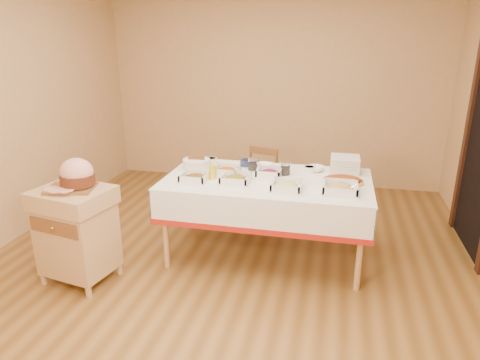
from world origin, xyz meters
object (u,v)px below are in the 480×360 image
at_px(preserve_jar_right, 285,169).
at_px(plate_stack, 345,164).
at_px(ham_on_board, 76,176).
at_px(preserve_jar_left, 253,165).
at_px(mustard_bottle, 213,171).
at_px(butcher_cart, 77,230).
at_px(dining_chair, 258,185).
at_px(bread_basket, 197,164).
at_px(dining_table, 267,195).
at_px(brass_platter, 343,180).

xyz_separation_m(preserve_jar_right, plate_stack, (0.53, 0.21, 0.02)).
distance_m(ham_on_board, preserve_jar_left, 1.57).
bearing_deg(mustard_bottle, plate_stack, 23.00).
bearing_deg(butcher_cart, ham_on_board, 38.16).
bearing_deg(preserve_jar_right, dining_chair, 121.18).
height_order(preserve_jar_left, plate_stack, plate_stack).
distance_m(dining_chair, preserve_jar_left, 0.65).
xyz_separation_m(mustard_bottle, plate_stack, (1.14, 0.48, -0.00)).
xyz_separation_m(butcher_cart, bread_basket, (0.74, 0.91, 0.35)).
bearing_deg(bread_basket, butcher_cart, -129.12).
bearing_deg(mustard_bottle, bread_basket, 132.29).
xyz_separation_m(dining_table, bread_basket, (-0.71, 0.14, 0.21)).
height_order(ham_on_board, plate_stack, ham_on_board).
xyz_separation_m(preserve_jar_right, mustard_bottle, (-0.61, -0.27, 0.02)).
bearing_deg(bread_basket, preserve_jar_right, 0.90).
relative_size(dining_table, plate_stack, 6.96).
distance_m(dining_table, plate_stack, 0.80).
distance_m(dining_table, preserve_jar_right, 0.30).
xyz_separation_m(preserve_jar_right, bread_basket, (-0.85, -0.01, -0.00)).
bearing_deg(butcher_cart, dining_table, 28.02).
distance_m(ham_on_board, brass_platter, 2.21).
height_order(butcher_cart, preserve_jar_right, preserve_jar_right).
xyz_separation_m(dining_chair, preserve_jar_right, (0.36, -0.59, 0.39)).
relative_size(preserve_jar_left, plate_stack, 0.44).
distance_m(preserve_jar_left, preserve_jar_right, 0.33).
height_order(preserve_jar_right, mustard_bottle, mustard_bottle).
relative_size(preserve_jar_right, mustard_bottle, 0.73).
distance_m(preserve_jar_left, brass_platter, 0.86).
height_order(dining_chair, preserve_jar_left, preserve_jar_left).
bearing_deg(dining_chair, bread_basket, -128.80).
bearing_deg(preserve_jar_right, brass_platter, -13.02).
height_order(ham_on_board, brass_platter, ham_on_board).
bearing_deg(preserve_jar_left, bread_basket, -171.20).
height_order(dining_table, butcher_cart, butcher_cart).
relative_size(mustard_bottle, bread_basket, 0.62).
distance_m(butcher_cart, ham_on_board, 0.46).
height_order(dining_chair, plate_stack, plate_stack).
relative_size(dining_table, mustard_bottle, 11.24).
relative_size(dining_chair, plate_stack, 3.14).
bearing_deg(dining_table, plate_stack, 28.56).
xyz_separation_m(dining_table, dining_chair, (-0.22, 0.75, -0.17)).
xyz_separation_m(dining_table, ham_on_board, (-1.41, -0.74, 0.32)).
bearing_deg(brass_platter, butcher_cart, -159.10).
bearing_deg(bread_basket, ham_on_board, -128.57).
bearing_deg(preserve_jar_right, butcher_cart, -149.80).
distance_m(mustard_bottle, plate_stack, 1.24).
bearing_deg(bread_basket, dining_table, -11.24).
relative_size(ham_on_board, bread_basket, 1.45).
bearing_deg(butcher_cart, preserve_jar_left, 38.03).
distance_m(ham_on_board, plate_stack, 2.36).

